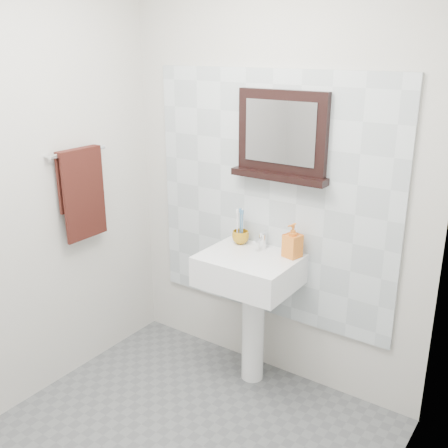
{
  "coord_description": "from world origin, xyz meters",
  "views": [
    {
      "loc": [
        1.48,
        -1.54,
        2.02
      ],
      "look_at": [
        0.04,
        0.55,
        1.15
      ],
      "focal_mm": 42.0,
      "sensor_mm": 36.0,
      "label": 1
    }
  ],
  "objects_px": {
    "toothbrush_cup": "(241,237)",
    "framed_mirror": "(282,138)",
    "pedestal_sink": "(250,284)",
    "soap_dispenser": "(293,240)",
    "hand_towel": "(82,187)"
  },
  "relations": [
    {
      "from": "soap_dispenser",
      "to": "hand_towel",
      "type": "xyz_separation_m",
      "value": [
        -1.15,
        -0.52,
        0.26
      ]
    },
    {
      "from": "toothbrush_cup",
      "to": "hand_towel",
      "type": "xyz_separation_m",
      "value": [
        -0.79,
        -0.53,
        0.32
      ]
    },
    {
      "from": "soap_dispenser",
      "to": "hand_towel",
      "type": "relative_size",
      "value": 0.37
    },
    {
      "from": "hand_towel",
      "to": "soap_dispenser",
      "type": "bearing_deg",
      "value": 24.48
    },
    {
      "from": "framed_mirror",
      "to": "hand_towel",
      "type": "relative_size",
      "value": 1.07
    },
    {
      "from": "toothbrush_cup",
      "to": "soap_dispenser",
      "type": "xyz_separation_m",
      "value": [
        0.36,
        -0.01,
        0.06
      ]
    },
    {
      "from": "framed_mirror",
      "to": "toothbrush_cup",
      "type": "bearing_deg",
      "value": -165.73
    },
    {
      "from": "toothbrush_cup",
      "to": "hand_towel",
      "type": "bearing_deg",
      "value": -145.88
    },
    {
      "from": "soap_dispenser",
      "to": "framed_mirror",
      "type": "xyz_separation_m",
      "value": [
        -0.13,
        0.07,
        0.57
      ]
    },
    {
      "from": "soap_dispenser",
      "to": "framed_mirror",
      "type": "relative_size",
      "value": 0.34
    },
    {
      "from": "soap_dispenser",
      "to": "toothbrush_cup",
      "type": "bearing_deg",
      "value": -168.77
    },
    {
      "from": "pedestal_sink",
      "to": "framed_mirror",
      "type": "distance_m",
      "value": 0.87
    },
    {
      "from": "toothbrush_cup",
      "to": "framed_mirror",
      "type": "bearing_deg",
      "value": 14.27
    },
    {
      "from": "toothbrush_cup",
      "to": "framed_mirror",
      "type": "distance_m",
      "value": 0.67
    },
    {
      "from": "pedestal_sink",
      "to": "toothbrush_cup",
      "type": "xyz_separation_m",
      "value": [
        -0.15,
        0.13,
        0.22
      ]
    }
  ]
}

